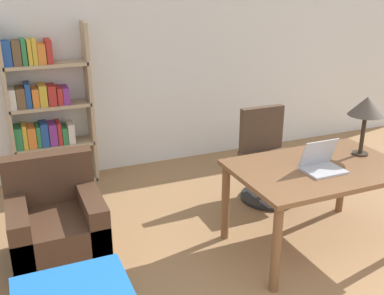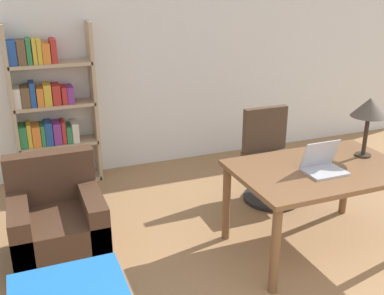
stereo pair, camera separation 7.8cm
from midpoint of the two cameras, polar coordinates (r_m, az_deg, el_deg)
wall_back at (r=5.47m, az=-4.74°, el=11.64°), size 8.00×0.06×2.70m
desk at (r=3.87m, az=15.13°, el=-3.65°), size 1.41×0.92×0.75m
laptop at (r=3.74m, az=15.55°, el=-2.02°), size 0.32×0.25×0.25m
table_lamp at (r=4.08m, az=20.76°, el=4.74°), size 0.30×0.30×0.52m
office_chair at (r=4.76m, az=9.11°, el=-1.58°), size 0.60×0.60×0.95m
armchair at (r=3.91m, az=-17.34°, el=-9.67°), size 0.73×0.74×0.84m
bookshelf at (r=5.14m, az=-18.67°, el=3.76°), size 0.88×0.28×1.78m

